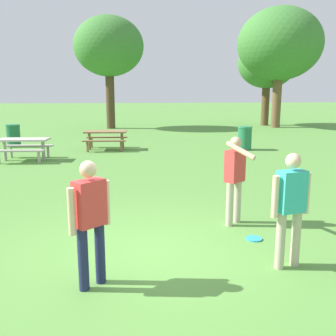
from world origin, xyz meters
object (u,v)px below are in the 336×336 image
object	(u,v)px
picnic_table_near	(24,145)
person_bystander	(291,203)
tree_tall_left	(109,47)
person_thrower	(90,216)
tree_broad_center	(267,64)
trash_can_further_along	(13,136)
frisbee	(254,239)
person_catcher	(235,174)
picnic_table_far	(106,136)
trash_can_beside_table	(245,138)
tree_far_right	(280,44)

from	to	relation	value
picnic_table_near	person_bystander	bearing A→B (deg)	-55.64
tree_tall_left	person_bystander	bearing A→B (deg)	-79.47
person_thrower	tree_broad_center	world-z (taller)	tree_broad_center
trash_can_further_along	tree_broad_center	xyz separation A→B (m)	(13.93, 8.64, 3.55)
frisbee	tree_broad_center	world-z (taller)	tree_broad_center
tree_tall_left	person_thrower	bearing A→B (deg)	-87.29
frisbee	tree_tall_left	xyz separation A→B (m)	(-3.48, 18.52, 4.87)
person_thrower	person_catcher	size ratio (longest dim) A/B	1.00
picnic_table_near	tree_tall_left	bearing A→B (deg)	77.68
picnic_table_far	trash_can_further_along	distance (m)	4.17
tree_tall_left	tree_broad_center	world-z (taller)	tree_tall_left
tree_broad_center	picnic_table_far	bearing A→B (deg)	-135.42
person_bystander	trash_can_beside_table	xyz separation A→B (m)	(2.32, 10.48, -0.46)
trash_can_further_along	tree_far_right	size ratio (longest dim) A/B	0.13
frisbee	trash_can_further_along	bearing A→B (deg)	122.91
tree_tall_left	picnic_table_far	bearing A→B (deg)	-88.02
picnic_table_far	trash_can_further_along	world-z (taller)	trash_can_further_along
person_bystander	picnic_table_far	size ratio (longest dim) A/B	0.94
picnic_table_near	tree_far_right	xyz separation A→B (m)	(12.80, 10.56, 4.54)
frisbee	trash_can_further_along	distance (m)	13.23
picnic_table_near	tree_broad_center	size ratio (longest dim) A/B	0.31
picnic_table_near	picnic_table_far	world-z (taller)	same
trash_can_beside_table	tree_broad_center	world-z (taller)	tree_broad_center
tree_tall_left	tree_far_right	bearing A→B (deg)	-1.29
picnic_table_near	tree_tall_left	size ratio (longest dim) A/B	0.26
tree_tall_left	tree_broad_center	distance (m)	10.33
person_thrower	tree_broad_center	xyz separation A→B (m)	(9.28, 21.10, 3.09)
person_bystander	tree_broad_center	bearing A→B (deg)	72.41
trash_can_further_along	frisbee	bearing A→B (deg)	-57.09
frisbee	picnic_table_near	size ratio (longest dim) A/B	0.15
person_bystander	tree_far_right	bearing A→B (deg)	70.57
picnic_table_far	tree_broad_center	xyz separation A→B (m)	(9.92, 9.78, 3.47)
person_thrower	frisbee	xyz separation A→B (m)	(2.53, 1.36, -0.93)
person_thrower	picnic_table_near	bearing A→B (deg)	109.95
picnic_table_near	picnic_table_far	xyz separation A→B (m)	(2.65, 2.23, 0.00)
trash_can_beside_table	person_thrower	bearing A→B (deg)	-114.89
person_bystander	tree_broad_center	distance (m)	22.01
person_catcher	picnic_table_far	bearing A→B (deg)	108.20
frisbee	tree_broad_center	bearing A→B (deg)	71.14
person_thrower	picnic_table_near	size ratio (longest dim) A/B	0.93
tree_tall_left	tree_far_right	world-z (taller)	tree_far_right
picnic_table_near	frisbee	bearing A→B (deg)	-52.96
person_bystander	person_thrower	bearing A→B (deg)	-173.13
trash_can_beside_table	tree_far_right	world-z (taller)	tree_far_right
person_catcher	picnic_table_near	bearing A→B (deg)	129.19
picnic_table_far	frisbee	bearing A→B (deg)	-72.30
picnic_table_far	trash_can_further_along	xyz separation A→B (m)	(-4.01, 1.14, -0.08)
person_thrower	trash_can_beside_table	bearing A→B (deg)	65.11
frisbee	trash_can_beside_table	xyz separation A→B (m)	(2.48, 9.45, 0.47)
tree_tall_left	frisbee	bearing A→B (deg)	-79.37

